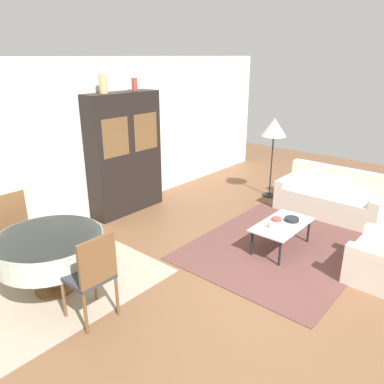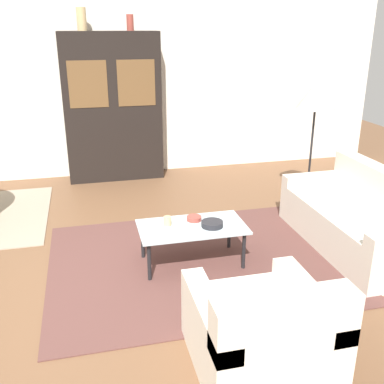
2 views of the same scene
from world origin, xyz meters
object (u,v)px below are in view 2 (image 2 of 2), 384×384
couch (361,221)px  display_cabinet (113,108)px  bowl (212,224)px  cup (167,221)px  armchair (262,333)px  vase_short (130,23)px  bowl_small (194,218)px  floor_lamp (316,98)px  vase_tall (81,19)px  coffee_table (192,230)px

couch → display_cabinet: size_ratio=0.85×
display_cabinet → bowl: display_cabinet is taller
cup → bowl: (0.41, -0.12, -0.02)m
armchair → cup: (-0.34, 1.58, 0.16)m
bowl → vase_short: size_ratio=0.97×
armchair → vase_short: vase_short is taller
display_cabinet → vase_short: (0.31, 0.00, 1.17)m
cup → bowl_small: cup is taller
armchair → bowl: bearing=87.1°
floor_lamp → vase_short: 2.77m
display_cabinet → vase_short: bearing=0.2°
couch → cup: 2.04m
couch → armchair: 2.24m
bowl → armchair: bearing=-92.9°
couch → vase_tall: (-2.65, 2.93, 2.00)m
display_cabinet → bowl_small: display_cabinet is taller
vase_short → couch: bearing=-55.8°
coffee_table → vase_short: bearing=93.7°
armchair → coffee_table: size_ratio=0.89×
floor_lamp → coffee_table: bearing=-146.3°
display_cabinet → bowl: bearing=-77.0°
display_cabinet → armchair: bearing=-82.2°
couch → bowl_small: bearing=84.5°
cup → bowl: size_ratio=0.43×
vase_tall → vase_short: (0.66, -0.00, -0.04)m
armchair → floor_lamp: (1.77, 2.77, 1.08)m
floor_lamp → vase_short: (-2.06, 1.63, 0.87)m
couch → vase_short: (-1.99, 2.93, 1.96)m
vase_tall → floor_lamp: bearing=-31.0°
bowl_small → coffee_table: bearing=-112.5°
bowl_small → cup: bearing=-168.5°
vase_tall → vase_short: vase_tall is taller
coffee_table → couch: bearing=-1.4°
armchair → bowl_small: bearing=92.1°
coffee_table → vase_short: vase_short is taller
floor_lamp → vase_short: vase_short is taller
vase_tall → couch: bearing=-47.9°
vase_tall → vase_short: 0.66m
bowl_small → vase_short: size_ratio=0.68×
armchair → bowl: size_ratio=4.37×
bowl → bowl_small: size_ratio=1.43×
vase_tall → vase_short: bearing=-0.0°
couch → display_cabinet: (-2.30, 2.93, 0.78)m
display_cabinet → cup: bearing=-84.6°
floor_lamp → bowl_small: floor_lamp is taller
armchair → bowl: 1.47m
couch → cup: bearing=86.8°
vase_tall → armchair: bearing=-77.8°
bowl → display_cabinet: bearing=103.0°
vase_tall → bowl: bearing=-70.8°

